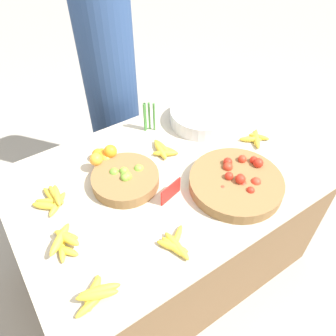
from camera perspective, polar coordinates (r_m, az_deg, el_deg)
name	(u,v)px	position (r m, az deg, el deg)	size (l,w,h in m)	color
ground_plane	(168,256)	(2.26, 0.00, -15.00)	(12.00, 12.00, 0.00)	#A39E93
market_table	(168,221)	(1.94, 0.00, -9.20)	(1.54, 1.05, 0.77)	brown
lime_bowl	(126,179)	(1.60, -7.41, -1.88)	(0.33, 0.33, 0.09)	olive
tomato_basket	(236,182)	(1.60, 11.80, -2.47)	(0.45, 0.45, 0.10)	olive
orange_pile	(103,156)	(1.71, -11.26, 1.99)	(0.15, 0.14, 0.11)	orange
metal_bowl	(202,117)	(1.96, 6.00, 8.91)	(0.38, 0.38, 0.09)	silver
price_sign	(171,191)	(1.51, 0.49, -4.10)	(0.13, 0.04, 0.09)	red
veg_bundle	(148,117)	(1.87, -3.56, 8.87)	(0.06, 0.04, 0.18)	#428438
banana_bunch_middle_left	(163,150)	(1.76, -0.82, 3.17)	(0.13, 0.17, 0.04)	gold
banana_bunch_back_center	(64,241)	(1.43, -17.72, -12.07)	(0.15, 0.18, 0.06)	gold
banana_bunch_front_right	(95,294)	(1.29, -12.55, -20.66)	(0.19, 0.14, 0.06)	gold
banana_bunch_middle_right	(175,245)	(1.37, 1.21, -13.23)	(0.15, 0.17, 0.03)	gold
banana_bunch_front_center	(255,138)	(1.90, 14.97, 5.00)	(0.16, 0.15, 0.03)	gold
banana_bunch_front_left	(53,199)	(1.60, -19.37, -5.08)	(0.17, 0.19, 0.06)	gold
vendor_person	(112,96)	(2.28, -9.68, 12.21)	(0.34, 0.34, 1.63)	navy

